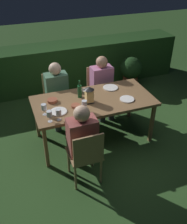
% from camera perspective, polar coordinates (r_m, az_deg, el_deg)
% --- Properties ---
extents(ground_plane, '(16.00, 16.00, 0.00)m').
position_cam_1_polar(ground_plane, '(4.45, -0.00, -5.73)').
color(ground_plane, '#2D5123').
extents(dining_table, '(1.87, 0.92, 0.76)m').
position_cam_1_polar(dining_table, '(4.05, -0.00, 2.05)').
color(dining_table, olive).
rests_on(dining_table, ground).
extents(chair_side_left_a, '(0.42, 0.40, 0.87)m').
position_cam_1_polar(chair_side_left_a, '(3.42, -1.70, -9.33)').
color(chair_side_left_a, '#9E7A51').
rests_on(chair_side_left_a, ground).
extents(person_in_rust, '(0.38, 0.47, 1.15)m').
position_cam_1_polar(person_in_rust, '(3.47, -2.79, -5.42)').
color(person_in_rust, '#9E4C47').
rests_on(person_in_rust, ground).
extents(chair_side_right_b, '(0.42, 0.40, 0.87)m').
position_cam_1_polar(chair_side_right_b, '(4.98, 1.16, 5.52)').
color(chair_side_right_b, '#9E7A51').
rests_on(chair_side_right_b, ground).
extents(person_in_pink, '(0.38, 0.47, 1.15)m').
position_cam_1_polar(person_in_pink, '(4.75, 2.04, 6.11)').
color(person_in_pink, '#C675A3').
rests_on(person_in_pink, ground).
extents(chair_side_right_a, '(0.42, 0.40, 0.87)m').
position_cam_1_polar(chair_side_right_a, '(4.77, -8.31, 3.84)').
color(chair_side_right_a, '#9E7A51').
rests_on(chair_side_right_a, ground).
extents(person_in_green, '(0.38, 0.47, 1.15)m').
position_cam_1_polar(person_in_green, '(4.53, -7.89, 4.37)').
color(person_in_green, '#4C7A5B').
rests_on(person_in_green, ground).
extents(lantern_centerpiece, '(0.15, 0.15, 0.27)m').
position_cam_1_polar(lantern_centerpiece, '(3.88, -0.96, 4.04)').
color(lantern_centerpiece, black).
rests_on(lantern_centerpiece, dining_table).
extents(green_bottle_on_table, '(0.07, 0.07, 0.29)m').
position_cam_1_polar(green_bottle_on_table, '(4.05, -3.07, 4.65)').
color(green_bottle_on_table, '#195128').
rests_on(green_bottle_on_table, dining_table).
extents(wine_glass_a, '(0.08, 0.08, 0.17)m').
position_cam_1_polar(wine_glass_a, '(3.53, -7.72, -0.15)').
color(wine_glass_a, silver).
rests_on(wine_glass_a, dining_table).
extents(wine_glass_b, '(0.08, 0.08, 0.17)m').
position_cam_1_polar(wine_glass_b, '(3.51, -9.69, -0.51)').
color(wine_glass_b, silver).
rests_on(wine_glass_b, dining_table).
extents(wine_glass_c, '(0.08, 0.08, 0.17)m').
position_cam_1_polar(wine_glass_c, '(3.69, -2.02, 1.80)').
color(wine_glass_c, silver).
rests_on(wine_glass_c, dining_table).
extents(wine_glass_d, '(0.08, 0.08, 0.17)m').
position_cam_1_polar(wine_glass_d, '(3.67, -10.86, 0.97)').
color(wine_glass_d, silver).
rests_on(wine_glass_d, dining_table).
extents(plate_a, '(0.23, 0.23, 0.01)m').
position_cam_1_polar(plate_a, '(4.06, 7.39, 2.83)').
color(plate_a, white).
rests_on(plate_a, dining_table).
extents(plate_b, '(0.24, 0.24, 0.01)m').
position_cam_1_polar(plate_b, '(3.76, -7.69, 0.12)').
color(plate_b, white).
rests_on(plate_b, dining_table).
extents(plate_c, '(0.25, 0.25, 0.01)m').
position_cam_1_polar(plate_c, '(4.36, 3.77, 5.38)').
color(plate_c, white).
rests_on(plate_c, dining_table).
extents(bowl_olives, '(0.15, 0.15, 0.05)m').
position_cam_1_polar(bowl_olives, '(4.00, -9.04, 2.52)').
color(bowl_olives, '#9E5138').
rests_on(bowl_olives, dining_table).
extents(bowl_bread, '(0.15, 0.15, 0.04)m').
position_cam_1_polar(bowl_bread, '(4.23, -1.72, 4.69)').
color(bowl_bread, '#BCAD8E').
rests_on(bowl_bread, dining_table).
extents(bowl_salad, '(0.13, 0.13, 0.04)m').
position_cam_1_polar(bowl_salad, '(3.84, -3.93, 1.38)').
color(bowl_salad, '#9E5138').
rests_on(bowl_salad, dining_table).
extents(hedge_backdrop, '(5.40, 0.67, 0.96)m').
position_cam_1_polar(hedge_backdrop, '(5.96, -7.13, 10.05)').
color(hedge_backdrop, '#1E4219').
rests_on(hedge_backdrop, ground).
extents(potted_plant_by_hedge, '(0.48, 0.48, 0.74)m').
position_cam_1_polar(potted_plant_by_hedge, '(5.85, 8.20, 8.86)').
color(potted_plant_by_hedge, brown).
rests_on(potted_plant_by_hedge, ground).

